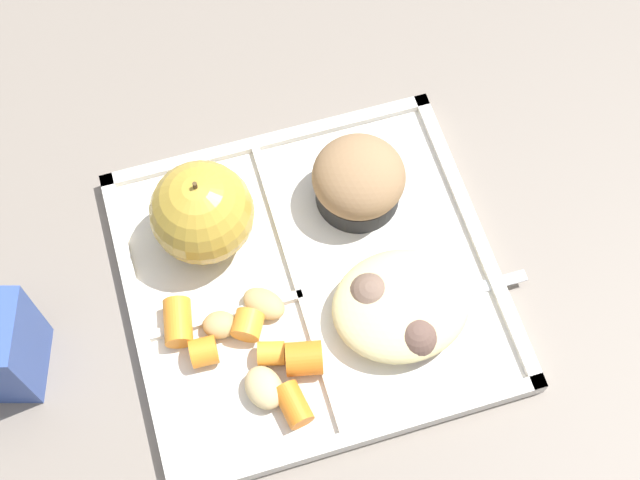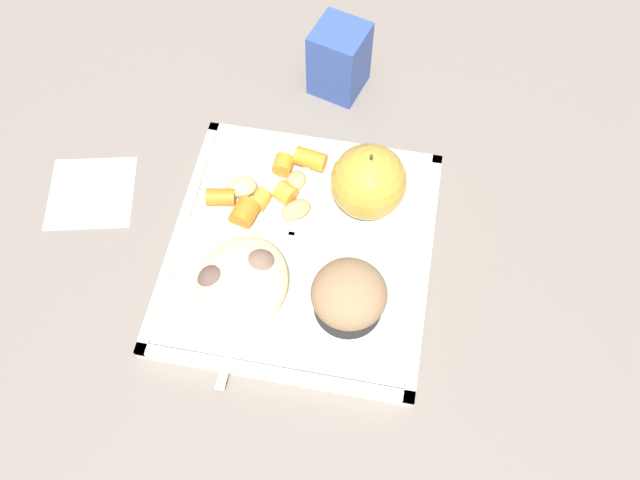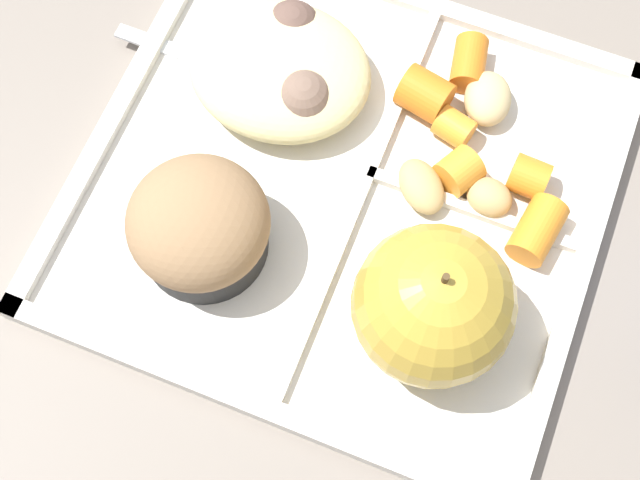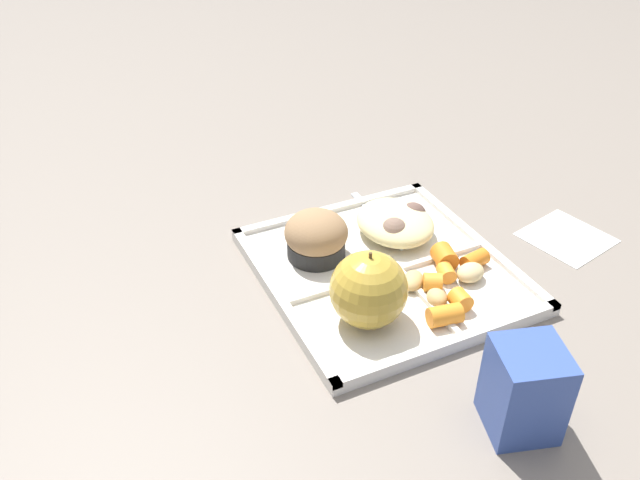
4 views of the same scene
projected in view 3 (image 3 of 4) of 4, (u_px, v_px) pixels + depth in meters
name	position (u px, v px, depth m)	size (l,w,h in m)	color
ground	(342.00, 193.00, 0.53)	(6.00, 6.00, 0.00)	slate
lunch_tray	(343.00, 190.00, 0.53)	(0.31, 0.29, 0.02)	silver
green_apple	(433.00, 306.00, 0.45)	(0.09, 0.09, 0.09)	#B79333
bran_muffin	(200.00, 227.00, 0.48)	(0.08, 0.08, 0.06)	black
carrot_slice_near_corner	(537.00, 230.00, 0.50)	(0.02, 0.02, 0.04)	orange
carrot_slice_center	(459.00, 171.00, 0.51)	(0.02, 0.02, 0.02)	orange
carrot_slice_large	(469.00, 63.00, 0.54)	(0.02, 0.02, 0.03)	orange
carrot_slice_small	(454.00, 127.00, 0.53)	(0.02, 0.02, 0.02)	orange
carrot_slice_diagonal	(425.00, 94.00, 0.53)	(0.03, 0.03, 0.03)	orange
carrot_slice_back	(529.00, 177.00, 0.51)	(0.02, 0.02, 0.02)	orange
potato_chunk_large	(488.00, 99.00, 0.53)	(0.04, 0.03, 0.02)	tan
potato_chunk_small	(421.00, 186.00, 0.51)	(0.04, 0.02, 0.02)	tan
potato_chunk_corner	(489.00, 197.00, 0.51)	(0.03, 0.02, 0.02)	tan
egg_noodle_pile	(280.00, 70.00, 0.53)	(0.11, 0.10, 0.04)	beige
meatball_center	(285.00, 76.00, 0.53)	(0.03, 0.03, 0.03)	brown
meatball_back	(304.00, 100.00, 0.52)	(0.04, 0.04, 0.04)	#755B4C
meatball_side	(275.00, 79.00, 0.53)	(0.03, 0.03, 0.03)	#755B4C
meatball_front	(293.00, 30.00, 0.54)	(0.04, 0.04, 0.04)	brown
plastic_fork	(236.00, 72.00, 0.55)	(0.15, 0.02, 0.00)	silver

